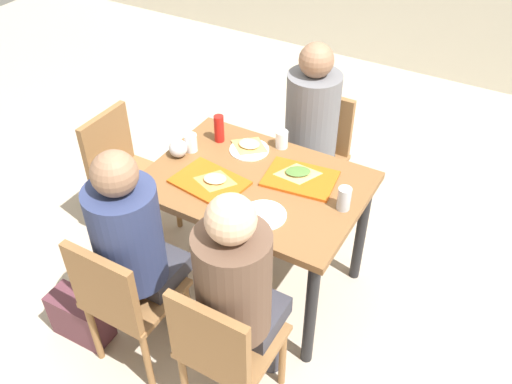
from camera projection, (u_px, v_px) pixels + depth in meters
The scene contains 23 objects.
ground_plane at pixel (256, 282), 3.31m from camera, with size 10.00×10.00×0.02m, color #B7A893.
main_table at pixel (256, 197), 2.88m from camera, with size 1.12×0.79×0.77m.
chair_near_left at pixel (123, 297), 2.57m from camera, with size 0.40×0.40×0.85m.
chair_near_right at pixel (223, 347), 2.35m from camera, with size 0.40×0.40×0.85m.
chair_far_side at pixel (316, 149), 3.51m from camera, with size 0.40×0.40×0.85m.
chair_left_end at pixel (123, 169), 3.35m from camera, with size 0.40×0.40×0.85m.
person_in_red at pixel (135, 241), 2.51m from camera, with size 0.32×0.42×1.26m.
person_in_brown_jacket at pixel (238, 287), 2.29m from camera, with size 0.32×0.42×1.26m.
person_far_side at pixel (309, 127), 3.26m from camera, with size 0.32×0.42×1.26m.
tray_red_near at pixel (209, 182), 2.79m from camera, with size 0.36×0.26×0.02m, color #D85914.
tray_red_far at pixel (300, 178), 2.81m from camera, with size 0.36×0.26×0.02m, color #D85914.
paper_plate_center at pixel (249, 150), 3.02m from camera, with size 0.22×0.22×0.01m, color white.
paper_plate_near_edge at pixel (264, 215), 2.60m from camera, with size 0.22×0.22×0.01m, color white.
pizza_slice_a at pixel (215, 180), 2.78m from camera, with size 0.20×0.18×0.02m.
pizza_slice_b at pixel (298, 172), 2.82m from camera, with size 0.23×0.21×0.02m.
pizza_slice_c at pixel (249, 145), 3.03m from camera, with size 0.17×0.15×0.02m.
plastic_cup_a at pixel (282, 139), 3.02m from camera, with size 0.07×0.07×0.10m, color white.
plastic_cup_b at pixel (225, 213), 2.54m from camera, with size 0.07×0.07×0.10m, color white.
plastic_cup_c at pixel (191, 143), 2.99m from camera, with size 0.07×0.07×0.10m, color white.
soda_can at pixel (344, 199), 2.60m from camera, with size 0.07×0.07×0.12m, color #B7BCC6.
condiment_bottle at pixel (219, 129), 3.05m from camera, with size 0.06×0.06×0.16m, color red.
foil_bundle at pixel (178, 148), 2.95m from camera, with size 0.10×0.10×0.10m, color silver.
handbag at pixel (81, 317), 2.92m from camera, with size 0.32×0.16×0.28m, color #592D38.
Camera 1 is at (1.10, -1.92, 2.51)m, focal length 38.21 mm.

